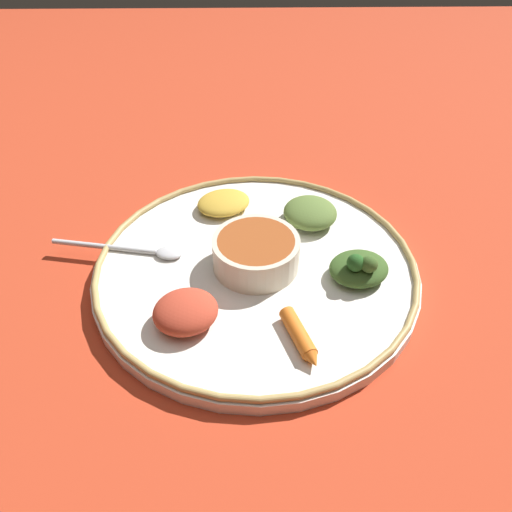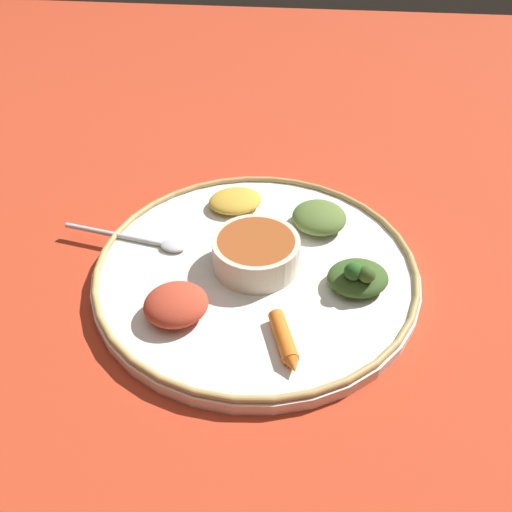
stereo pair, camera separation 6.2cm
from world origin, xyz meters
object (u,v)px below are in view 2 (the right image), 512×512
greens_pile (358,277)px  carrot_near_spoon (285,341)px  center_bowl (256,252)px  spoon (143,240)px

greens_pile → carrot_near_spoon: greens_pile is taller
center_bowl → spoon: 0.15m
center_bowl → greens_pile: 0.12m
center_bowl → carrot_near_spoon: bearing=-160.3°
spoon → center_bowl: bearing=-100.3°
center_bowl → greens_pile: (-0.02, -0.12, -0.01)m
carrot_near_spoon → center_bowl: bearing=19.7°
center_bowl → spoon: size_ratio=0.61×
greens_pile → carrot_near_spoon: (-0.10, 0.08, -0.01)m
spoon → greens_pile: 0.28m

